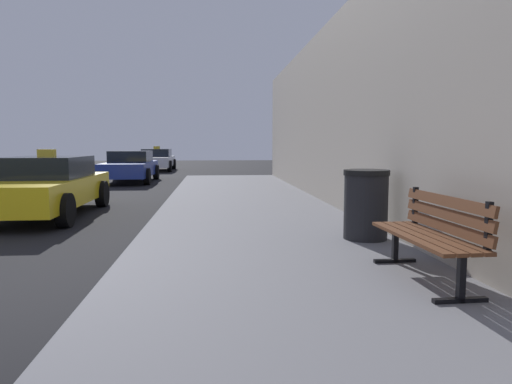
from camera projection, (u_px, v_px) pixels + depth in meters
sidewalk at (295, 286)px, 4.69m from camera, size 4.00×32.00×0.15m
building_wall at (508, 81)px, 4.67m from camera, size 0.70×32.00×4.36m
bench at (433, 230)px, 4.63m from camera, size 0.54×1.62×0.89m
trash_bin at (366, 204)px, 6.65m from camera, size 0.66×0.66×1.02m
car_yellow at (45, 186)px, 9.75m from camera, size 1.93×4.43×1.43m
car_blue at (130, 166)px, 18.60m from camera, size 1.94×4.36×1.27m
car_white at (157, 160)px, 26.77m from camera, size 1.99×4.31×1.43m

